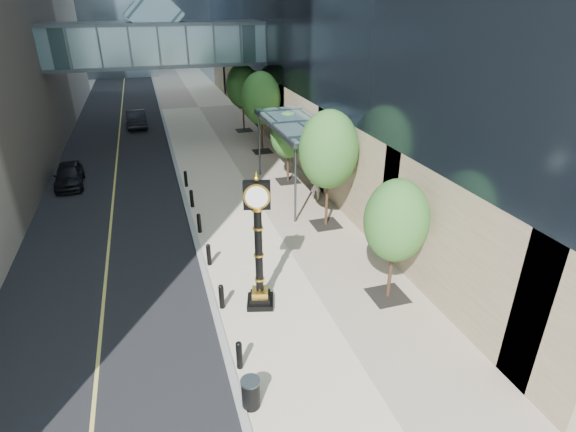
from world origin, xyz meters
The scene contains 13 objects.
ground centered at (0.00, 0.00, 0.00)m, with size 320.00×320.00×0.00m, color gray.
road centered at (-7.00, 40.00, 0.01)m, with size 8.00×180.00×0.02m, color black.
sidewalk centered at (1.00, 40.00, 0.03)m, with size 8.00×180.00×0.06m, color beige.
curb centered at (-3.00, 40.00, 0.04)m, with size 0.25×180.00×0.07m, color gray.
skywalk centered at (-3.00, 28.00, 7.71)m, with size 17.00×4.20×5.80m.
entrance_canopy centered at (3.48, 14.00, 4.19)m, with size 3.00×8.00×4.38m.
bollard_row centered at (-2.70, 9.00, 0.51)m, with size 0.20×16.20×0.90m.
street_trees centered at (3.60, 17.15, 3.80)m, with size 2.89×28.56×5.93m.
street_clock centered at (-1.28, 3.98, 2.32)m, with size 1.20×1.20×5.21m.
trash_bin centered at (-2.70, -0.55, 0.51)m, with size 0.52×0.52×0.90m, color black.
pedestrian centered at (4.22, 12.67, 0.89)m, with size 0.60×0.40×1.66m, color #ADA99E.
car_near centered at (-9.59, 19.47, 0.70)m, with size 1.61×4.01×1.37m, color black.
car_far centered at (-5.46, 33.50, 0.81)m, with size 1.66×4.77×1.57m, color black.
Camera 1 is at (-4.46, -9.63, 10.47)m, focal length 28.00 mm.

